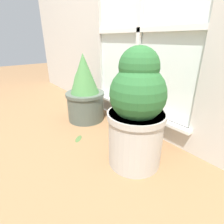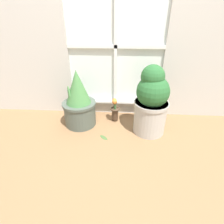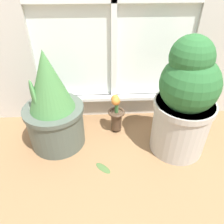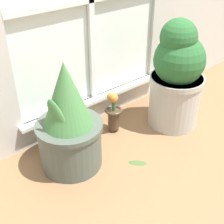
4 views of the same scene
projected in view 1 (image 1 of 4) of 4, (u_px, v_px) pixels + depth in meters
name	position (u px, v px, depth m)	size (l,w,h in m)	color
ground_plane	(87.00, 143.00, 1.36)	(10.00, 10.00, 0.00)	olive
potted_plant_left	(85.00, 92.00, 1.66)	(0.37, 0.37, 0.63)	#4C564C
potted_plant_right	(137.00, 112.00, 1.02)	(0.35, 0.35, 0.72)	#B7B2A8
flower_vase	(119.00, 115.00, 1.48)	(0.12, 0.12, 0.28)	#473323
fallen_leaf	(78.00, 138.00, 1.41)	(0.11, 0.11, 0.01)	#476633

